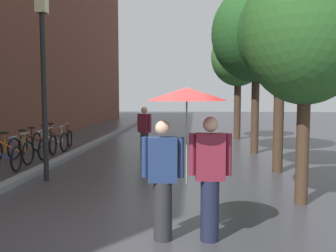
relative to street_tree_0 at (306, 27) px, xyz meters
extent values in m
plane|color=#38383D|center=(-2.90, -1.96, -3.25)|extent=(80.00, 80.00, 0.00)
cube|color=slate|center=(-6.10, 8.04, -3.19)|extent=(0.30, 36.00, 0.12)
cylinder|color=#473323|center=(0.00, 0.00, -2.15)|extent=(0.24, 0.24, 2.21)
ellipsoid|color=#2D6628|center=(0.00, 0.00, 0.02)|extent=(2.28, 2.28, 2.84)
cylinder|color=#473323|center=(0.19, 2.84, -1.92)|extent=(0.26, 0.26, 2.66)
ellipsoid|color=#235623|center=(0.19, 2.84, 0.37)|extent=(2.21, 2.21, 2.58)
cylinder|color=#473323|center=(0.10, 6.05, -1.81)|extent=(0.27, 0.27, 2.88)
ellipsoid|color=#235623|center=(0.10, 6.05, 0.88)|extent=(3.09, 3.09, 3.33)
cylinder|color=#473323|center=(-0.05, 10.12, -1.87)|extent=(0.31, 0.31, 2.77)
ellipsoid|color=#387533|center=(-0.05, 10.12, 0.51)|extent=(2.46, 2.46, 2.66)
torus|color=black|center=(-6.68, 2.34, -2.90)|extent=(0.10, 0.70, 0.70)
cylinder|color=#233DA8|center=(-6.76, 2.34, -2.61)|extent=(0.04, 0.04, 0.58)
cylinder|color=#9E9EA3|center=(-6.76, 2.34, -2.32)|extent=(0.06, 0.46, 0.03)
torus|color=black|center=(-6.81, 3.29, -2.90)|extent=(0.10, 0.70, 0.70)
cylinder|color=orange|center=(-7.42, 3.33, -2.70)|extent=(0.88, 0.09, 0.43)
cylinder|color=orange|center=(-7.52, 3.33, -2.63)|extent=(0.04, 0.04, 0.55)
cube|color=black|center=(-7.52, 3.33, -2.32)|extent=(0.23, 0.11, 0.06)
cylinder|color=orange|center=(-6.89, 3.29, -2.61)|extent=(0.04, 0.04, 0.58)
cylinder|color=#9E9EA3|center=(-6.89, 3.29, -2.32)|extent=(0.06, 0.46, 0.03)
torus|color=black|center=(-6.65, 4.01, -2.90)|extent=(0.14, 0.70, 0.70)
torus|color=black|center=(-7.66, 4.14, -2.90)|extent=(0.14, 0.70, 0.70)
cylinder|color=slate|center=(-7.25, 4.09, -2.70)|extent=(0.88, 0.14, 0.43)
cylinder|color=slate|center=(-7.36, 4.10, -2.63)|extent=(0.04, 0.04, 0.55)
cube|color=black|center=(-7.36, 4.10, -2.32)|extent=(0.23, 0.13, 0.06)
cylinder|color=slate|center=(-6.73, 4.02, -2.61)|extent=(0.04, 0.04, 0.58)
cylinder|color=#9E9EA3|center=(-6.73, 4.02, -2.32)|extent=(0.08, 0.46, 0.03)
torus|color=black|center=(-6.77, 5.06, -2.90)|extent=(0.10, 0.70, 0.70)
torus|color=black|center=(-7.79, 5.00, -2.90)|extent=(0.10, 0.70, 0.70)
cylinder|color=black|center=(-7.38, 5.02, -2.70)|extent=(0.88, 0.08, 0.43)
cylinder|color=black|center=(-7.48, 5.02, -2.63)|extent=(0.04, 0.04, 0.55)
cube|color=black|center=(-7.48, 5.02, -2.32)|extent=(0.22, 0.11, 0.06)
cylinder|color=black|center=(-6.85, 5.05, -2.61)|extent=(0.04, 0.04, 0.58)
cylinder|color=#9E9EA3|center=(-6.85, 5.05, -2.32)|extent=(0.05, 0.46, 0.03)
torus|color=black|center=(-6.64, 5.75, -2.90)|extent=(0.09, 0.70, 0.70)
torus|color=black|center=(-7.65, 5.79, -2.90)|extent=(0.09, 0.70, 0.70)
cylinder|color=silver|center=(-7.25, 5.77, -2.70)|extent=(0.88, 0.07, 0.43)
cylinder|color=silver|center=(-7.35, 5.78, -2.63)|extent=(0.04, 0.04, 0.55)
cube|color=black|center=(-7.35, 5.78, -2.32)|extent=(0.22, 0.11, 0.06)
cylinder|color=silver|center=(-6.72, 5.75, -2.61)|extent=(0.04, 0.04, 0.58)
cylinder|color=#9E9EA3|center=(-6.72, 5.75, -2.32)|extent=(0.05, 0.46, 0.03)
torus|color=black|center=(-6.81, 6.83, -2.90)|extent=(0.15, 0.70, 0.70)
torus|color=black|center=(-7.82, 6.70, -2.90)|extent=(0.15, 0.70, 0.70)
cylinder|color=black|center=(-7.42, 6.75, -2.70)|extent=(0.88, 0.15, 0.43)
cylinder|color=black|center=(-7.52, 6.74, -2.63)|extent=(0.04, 0.04, 0.55)
cube|color=black|center=(-7.52, 6.74, -2.32)|extent=(0.23, 0.13, 0.06)
cylinder|color=black|center=(-6.89, 6.82, -2.61)|extent=(0.04, 0.04, 0.58)
cylinder|color=#9E9EA3|center=(-6.89, 6.82, -2.32)|extent=(0.09, 0.46, 0.03)
cylinder|color=#2D2D33|center=(-2.43, -1.89, -2.84)|extent=(0.26, 0.26, 0.83)
cube|color=navy|center=(-2.43, -1.89, -2.11)|extent=(0.41, 0.24, 0.62)
sphere|color=beige|center=(-2.43, -1.89, -1.67)|extent=(0.21, 0.21, 0.21)
cylinder|color=navy|center=(-2.68, -1.90, -2.08)|extent=(0.09, 0.09, 0.56)
cylinder|color=navy|center=(-2.18, -1.88, -2.08)|extent=(0.09, 0.09, 0.56)
cylinder|color=#1E233D|center=(-1.77, -1.86, -2.82)|extent=(0.26, 0.26, 0.86)
cube|color=maroon|center=(-1.77, -1.86, -2.07)|extent=(0.41, 0.24, 0.65)
sphere|color=beige|center=(-1.77, -1.86, -1.62)|extent=(0.21, 0.21, 0.21)
cylinder|color=maroon|center=(-2.02, -1.87, -2.04)|extent=(0.09, 0.09, 0.58)
cylinder|color=maroon|center=(-1.52, -1.85, -2.04)|extent=(0.09, 0.09, 0.58)
cylinder|color=#9E9EA3|center=(-2.10, -1.85, -1.87)|extent=(0.02, 0.02, 1.17)
cone|color=red|center=(-2.10, -1.85, -1.21)|extent=(1.10, 1.10, 0.18)
cylinder|color=black|center=(-5.50, 1.44, -1.30)|extent=(0.12, 0.12, 3.90)
cube|color=beige|center=(-5.50, 1.44, 0.81)|extent=(0.24, 0.24, 0.32)
cylinder|color=#2D2D33|center=(-3.64, 4.94, -2.85)|extent=(0.26, 0.26, 0.81)
cube|color=maroon|center=(-3.64, 4.94, -2.14)|extent=(0.45, 0.41, 0.61)
sphere|color=tan|center=(-3.64, 4.94, -1.71)|extent=(0.21, 0.21, 0.21)
cylinder|color=maroon|center=(-3.43, 4.80, -2.11)|extent=(0.09, 0.09, 0.55)
cylinder|color=maroon|center=(-3.85, 5.08, -2.11)|extent=(0.09, 0.09, 0.55)
camera|label=1|loc=(-1.99, -6.86, -1.22)|focal=39.05mm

